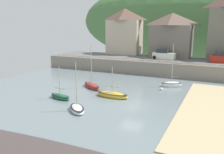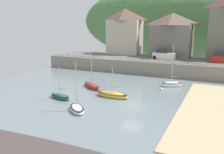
# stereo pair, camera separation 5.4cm
# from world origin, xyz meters

# --- Properties ---
(ground) EXTENTS (48.00, 41.00, 0.61)m
(ground) POSITION_xyz_m (1.40, -9.56, 0.16)
(ground) COLOR slate
(quay_seawall) EXTENTS (48.00, 9.40, 2.40)m
(quay_seawall) POSITION_xyz_m (0.00, 17.50, 1.36)
(quay_seawall) COLOR gray
(quay_seawall) RESTS_ON ground
(hillside_backdrop) EXTENTS (80.00, 44.00, 27.59)m
(hillside_backdrop) POSITION_xyz_m (3.07, 55.20, 9.66)
(hillside_backdrop) COLOR #497540
(hillside_backdrop) RESTS_ON ground
(waterfront_building_left) EXTENTS (7.35, 4.63, 9.70)m
(waterfront_building_left) POSITION_xyz_m (-11.24, 25.20, 7.35)
(waterfront_building_left) COLOR beige
(waterfront_building_left) RESTS_ON ground
(waterfront_building_centre) EXTENTS (8.13, 5.96, 8.61)m
(waterfront_building_centre) POSITION_xyz_m (-1.04, 25.20, 6.78)
(waterfront_building_centre) COLOR slate
(waterfront_building_centre) RESTS_ON ground
(sailboat_tall_mast) EXTENTS (3.26, 1.73, 4.15)m
(sailboat_tall_mast) POSITION_xyz_m (-8.75, -1.52, 0.26)
(sailboat_tall_mast) COLOR #1E5938
(sailboat_tall_mast) RESTS_ON ground
(sailboat_nearest_shore) EXTENTS (3.11, 2.15, 6.37)m
(sailboat_nearest_shore) POSITION_xyz_m (2.34, 10.03, 0.35)
(sailboat_nearest_shore) COLOR white
(sailboat_nearest_shore) RESTS_ON ground
(sailboat_far_left) EXTENTS (4.30, 1.59, 4.03)m
(sailboat_far_left) POSITION_xyz_m (-3.27, 1.73, 0.29)
(sailboat_far_left) COLOR gold
(sailboat_far_left) RESTS_ON ground
(fishing_boat_green) EXTENTS (4.10, 3.44, 6.23)m
(fishing_boat_green) POSITION_xyz_m (-7.83, 4.60, 0.28)
(fishing_boat_green) COLOR #A22925
(fishing_boat_green) RESTS_ON ground
(rowboat_small_beached) EXTENTS (3.19, 3.19, 5.35)m
(rowboat_small_beached) POSITION_xyz_m (-4.55, -4.24, 0.25)
(rowboat_small_beached) COLOR white
(rowboat_small_beached) RESTS_ON ground
(parked_car_near_slipway) EXTENTS (4.21, 1.98, 1.95)m
(parked_car_near_slipway) POSITION_xyz_m (-1.41, 20.70, 3.20)
(parked_car_near_slipway) COLOR silver
(parked_car_near_slipway) RESTS_ON ground
(parked_car_by_wall) EXTENTS (4.20, 1.95, 1.95)m
(parked_car_by_wall) POSITION_xyz_m (8.69, 20.70, 3.20)
(parked_car_by_wall) COLOR #AE2316
(parked_car_by_wall) RESTS_ON ground
(mooring_buoy) EXTENTS (0.45, 0.45, 0.45)m
(mooring_buoy) POSITION_xyz_m (1.50, 7.52, 0.14)
(mooring_buoy) COLOR silver
(mooring_buoy) RESTS_ON ground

